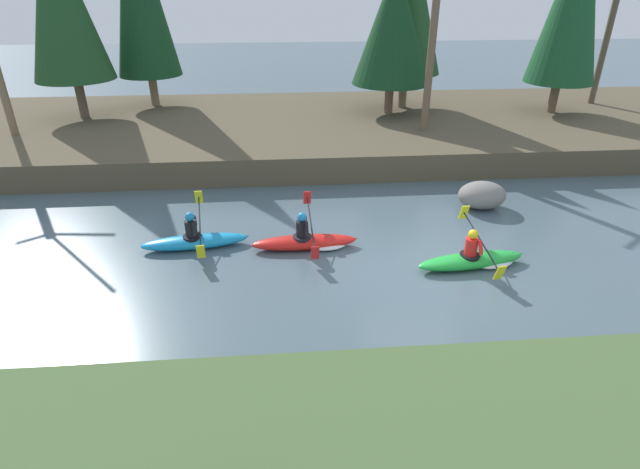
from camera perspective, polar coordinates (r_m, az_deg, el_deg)
ground_plane at (r=12.33m, az=11.44°, el=-3.71°), size 90.00×90.00×0.00m
riverbank_far at (r=21.75m, az=4.19°, el=12.03°), size 44.00×10.25×0.94m
conifer_tree_mid_left at (r=21.89m, az=8.41°, el=22.72°), size 3.23×3.23×5.93m
conifer_tree_centre at (r=23.05m, az=10.17°, el=24.34°), size 3.00×3.00×6.89m
bare_tree_mid_upstream at (r=19.59m, az=12.78°, el=21.10°), size 3.89×3.84×7.09m
bare_tree_mid_downstream at (r=26.84m, az=30.09°, el=19.58°), size 3.71×3.66×6.74m
kayaker_lead at (r=12.62m, az=17.34°, el=-2.69°), size 2.80×2.07×1.20m
kayaker_middle at (r=12.85m, az=-1.30°, el=-0.74°), size 2.78×2.07×1.20m
kayaker_trailing at (r=13.24m, az=-14.03°, el=-0.59°), size 2.79×2.07×1.20m
boulder_midstream at (r=15.79m, az=18.03°, el=4.31°), size 1.43×1.12×0.81m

